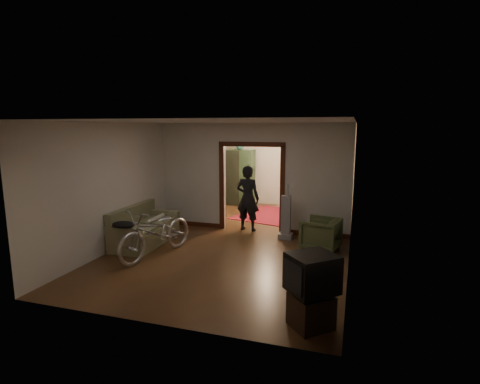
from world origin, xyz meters
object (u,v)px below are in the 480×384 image
at_px(sofa, 145,225).
at_px(desk, 312,201).
at_px(locker, 240,178).
at_px(person, 248,198).
at_px(armchair, 321,234).
at_px(bicycle, 157,232).

xyz_separation_m(sofa, desk, (3.32, 4.64, -0.10)).
xyz_separation_m(sofa, locker, (0.80, 4.83, 0.53)).
bearing_deg(sofa, person, 40.44).
distance_m(armchair, desk, 3.95).
distance_m(sofa, person, 2.69).
xyz_separation_m(armchair, desk, (-0.63, 3.90, -0.02)).
xyz_separation_m(bicycle, locker, (0.08, 5.56, 0.43)).
distance_m(bicycle, person, 2.82).
bearing_deg(sofa, armchair, 8.95).
distance_m(person, desk, 3.21).
xyz_separation_m(armchair, locker, (-3.16, 4.10, 0.60)).
height_order(sofa, person, person).
distance_m(sofa, bicycle, 1.02).
height_order(bicycle, armchair, bicycle).
bearing_deg(desk, sofa, -134.51).
height_order(sofa, bicycle, bicycle).
height_order(sofa, locker, locker).
relative_size(sofa, person, 1.10).
relative_size(sofa, armchair, 2.41).
bearing_deg(locker, bicycle, -81.31).
bearing_deg(armchair, sofa, -66.95).
relative_size(bicycle, desk, 2.23).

